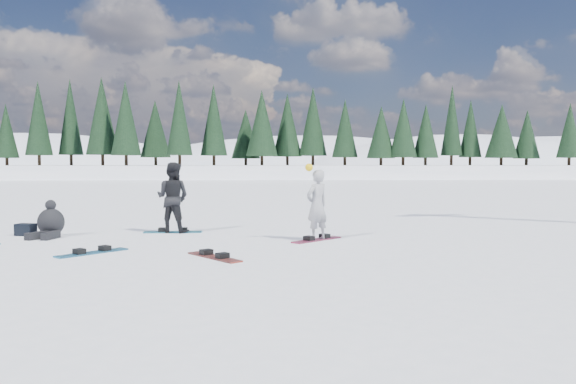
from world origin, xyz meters
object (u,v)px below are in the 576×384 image
object	(u,v)px
seated_rider	(50,223)
snowboard_loose_a	(92,253)
snowboarder_woman	(317,205)
snowboard_loose_b	(214,257)
gear_bag	(26,230)
snowboarder_man	(173,198)

from	to	relation	value
seated_rider	snowboard_loose_a	bearing A→B (deg)	-36.91
snowboarder_woman	snowboard_loose_b	world-z (taller)	snowboarder_woman
snowboard_loose_a	snowboarder_woman	bearing A→B (deg)	-26.98
snowboarder_woman	seated_rider	xyz separation A→B (m)	(-6.51, 1.02, -0.50)
gear_bag	snowboard_loose_b	distance (m)	6.13
snowboarder_woman	snowboarder_man	size ratio (longest dim) A/B	0.98
snowboarder_woman	snowboard_loose_b	bearing A→B (deg)	9.09
seated_rider	snowboard_loose_a	xyz separation A→B (m)	(1.78, -2.67, -0.34)
snowboarder_man	seated_rider	world-z (taller)	snowboarder_man
seated_rider	gear_bag	bearing A→B (deg)	179.06
gear_bag	snowboarder_man	bearing A→B (deg)	6.36
snowboarder_man	snowboard_loose_b	size ratio (longest dim) A/B	1.23
snowboard_loose_a	snowboard_loose_b	bearing A→B (deg)	-60.85
snowboarder_woman	seated_rider	bearing A→B (deg)	-45.68
snowboarder_man	seated_rider	size ratio (longest dim) A/B	1.58
snowboard_loose_a	snowboard_loose_b	xyz separation A→B (m)	(2.49, -0.65, 0.00)
gear_bag	snowboard_loose_b	bearing A→B (deg)	-35.72
seated_rider	snowboard_loose_a	distance (m)	3.23
seated_rider	snowboard_loose_b	bearing A→B (deg)	-18.49
snowboarder_man	gear_bag	distance (m)	3.71
snowboarder_man	gear_bag	xyz separation A→B (m)	(-3.61, -0.40, -0.77)
snowboarder_woman	snowboard_loose_a	size ratio (longest dim) A/B	1.21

